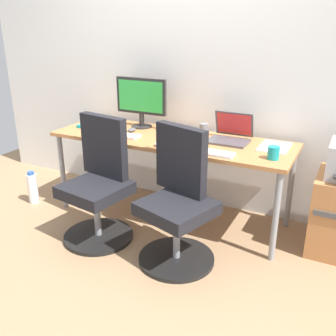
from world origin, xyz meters
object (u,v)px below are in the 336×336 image
at_px(office_chair_left, 99,185).
at_px(open_laptop, 230,134).
at_px(water_bottle_on_floor, 33,188).
at_px(desktop_monitor, 141,99).
at_px(coffee_mug, 274,153).
at_px(office_chair_right, 178,203).

height_order(office_chair_left, open_laptop, office_chair_left).
xyz_separation_m(water_bottle_on_floor, open_laptop, (1.72, 0.48, 0.62)).
height_order(desktop_monitor, coffee_mug, desktop_monitor).
bearing_deg(water_bottle_on_floor, open_laptop, 15.63).
xyz_separation_m(office_chair_right, desktop_monitor, (-0.70, 0.71, 0.54)).
xyz_separation_m(office_chair_left, water_bottle_on_floor, (-0.91, 0.18, -0.28)).
bearing_deg(office_chair_right, coffee_mug, 35.28).
relative_size(desktop_monitor, coffee_mug, 5.22).
bearing_deg(water_bottle_on_floor, coffee_mug, 5.33).
distance_m(desktop_monitor, open_laptop, 0.86).
xyz_separation_m(office_chair_left, office_chair_right, (0.67, -0.00, 0.00)).
height_order(office_chair_right, water_bottle_on_floor, office_chair_right).
distance_m(office_chair_right, desktop_monitor, 1.13).
distance_m(water_bottle_on_floor, desktop_monitor, 1.31).
bearing_deg(office_chair_left, water_bottle_on_floor, 168.76).
bearing_deg(desktop_monitor, water_bottle_on_floor, -148.98).
height_order(water_bottle_on_floor, desktop_monitor, desktop_monitor).
distance_m(open_laptop, coffee_mug, 0.49).
bearing_deg(office_chair_right, desktop_monitor, 134.49).
height_order(office_chair_right, desktop_monitor, desktop_monitor).
xyz_separation_m(open_laptop, coffee_mug, (0.40, -0.28, -0.01)).
height_order(desktop_monitor, open_laptop, desktop_monitor).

